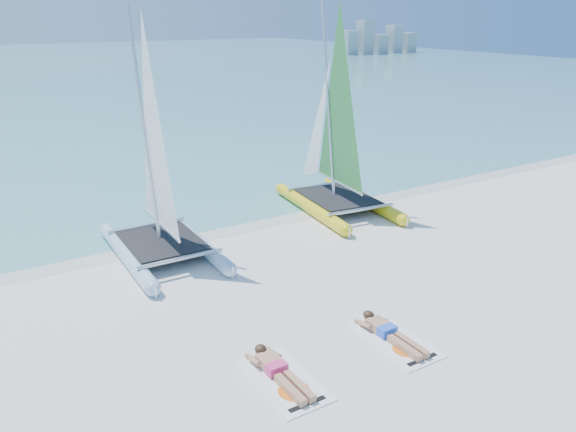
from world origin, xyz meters
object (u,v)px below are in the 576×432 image
sunbather_a (278,370)px  sunbather_b (388,332)px  catamaran_yellow (331,141)px  towel_a (283,381)px  towel_b (395,341)px  catamaran_blue (156,184)px

sunbather_a → sunbather_b: same height
catamaran_yellow → towel_a: bearing=-124.0°
sunbather_a → towel_b: (2.50, -0.26, -0.11)m
catamaran_blue → catamaran_yellow: bearing=9.8°
sunbather_a → towel_a: bearing=-90.0°
towel_a → towel_b: bearing=-1.7°
catamaran_blue → towel_a: 6.72m
sunbather_a → sunbather_b: bearing=-1.7°
catamaran_blue → towel_b: size_ratio=3.52×
towel_b → sunbather_b: 0.22m
towel_a → sunbather_b: size_ratio=1.07×
towel_a → towel_b: same height
catamaran_yellow → towel_b: 8.65m
catamaran_blue → sunbather_b: catamaran_blue is taller
catamaran_blue → towel_a: size_ratio=3.52×
towel_a → sunbather_b: bearing=2.7°
sunbather_b → sunbather_a: bearing=178.3°
catamaran_blue → towel_a: bearing=-90.0°
catamaran_blue → towel_b: bearing=-68.8°
towel_a → towel_b: 2.50m
sunbather_a → towel_b: sunbather_a is taller
towel_b → towel_a: bearing=178.3°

